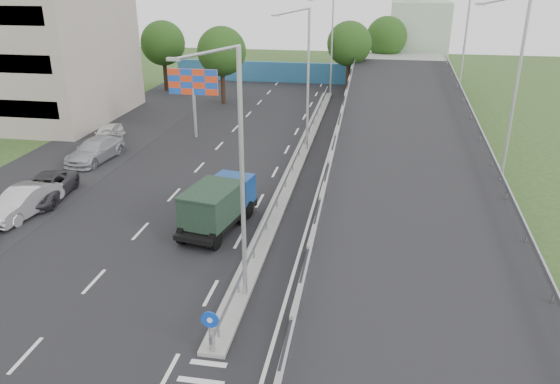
% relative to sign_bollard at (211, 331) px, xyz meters
% --- Properties ---
extents(road_surface, '(26.00, 90.00, 0.04)m').
position_rel_sign_bollard_xyz_m(road_surface, '(-3.00, 17.83, -1.03)').
color(road_surface, black).
rests_on(road_surface, ground).
extents(parking_strip, '(8.00, 90.00, 0.05)m').
position_rel_sign_bollard_xyz_m(parking_strip, '(-16.00, 17.83, -1.03)').
color(parking_strip, black).
rests_on(parking_strip, ground).
extents(median, '(1.00, 44.00, 0.20)m').
position_rel_sign_bollard_xyz_m(median, '(0.00, 21.83, -0.93)').
color(median, gray).
rests_on(median, ground).
extents(overpass_ramp, '(10.00, 50.00, 3.50)m').
position_rel_sign_bollard_xyz_m(overpass_ramp, '(7.50, 21.83, 0.72)').
color(overpass_ramp, gray).
rests_on(overpass_ramp, ground).
extents(median_guardrail, '(0.09, 44.00, 0.71)m').
position_rel_sign_bollard_xyz_m(median_guardrail, '(0.00, 21.83, -0.28)').
color(median_guardrail, gray).
rests_on(median_guardrail, median).
extents(sign_bollard, '(0.64, 0.23, 1.67)m').
position_rel_sign_bollard_xyz_m(sign_bollard, '(0.00, 0.00, 0.00)').
color(sign_bollard, black).
rests_on(sign_bollard, median).
extents(lamp_post_near, '(2.74, 0.18, 10.08)m').
position_rel_sign_bollard_xyz_m(lamp_post_near, '(0.11, 3.83, 4.77)').
color(lamp_post_near, '#B2B5B7').
rests_on(lamp_post_near, median).
extents(lamp_post_mid, '(2.74, 0.18, 10.08)m').
position_rel_sign_bollard_xyz_m(lamp_post_mid, '(0.11, 23.83, 4.77)').
color(lamp_post_mid, '#B2B5B7').
rests_on(lamp_post_mid, median).
extents(lamp_post_far, '(2.74, 0.18, 10.08)m').
position_rel_sign_bollard_xyz_m(lamp_post_far, '(0.11, 43.83, 4.77)').
color(lamp_post_far, '#B2B5B7').
rests_on(lamp_post_far, median).
extents(blue_wall, '(30.00, 0.50, 2.40)m').
position_rel_sign_bollard_xyz_m(blue_wall, '(-4.00, 49.83, 0.17)').
color(blue_wall, '#246D87').
rests_on(blue_wall, ground).
extents(church, '(7.00, 7.00, 13.80)m').
position_rel_sign_bollard_xyz_m(church, '(10.00, 57.83, 4.28)').
color(church, '#B2CCAD').
rests_on(church, ground).
extents(billboard, '(4.00, 0.24, 5.50)m').
position_rel_sign_bollard_xyz_m(billboard, '(-9.00, 25.83, 3.15)').
color(billboard, '#B2B5B7').
rests_on(billboard, ground).
extents(tree_left_mid, '(4.80, 4.80, 7.60)m').
position_rel_sign_bollard_xyz_m(tree_left_mid, '(-10.00, 37.83, 4.14)').
color(tree_left_mid, black).
rests_on(tree_left_mid, ground).
extents(tree_median_far, '(4.80, 4.80, 7.60)m').
position_rel_sign_bollard_xyz_m(tree_median_far, '(2.00, 45.83, 4.14)').
color(tree_median_far, black).
rests_on(tree_median_far, ground).
extents(tree_left_far, '(4.80, 4.80, 7.60)m').
position_rel_sign_bollard_xyz_m(tree_left_far, '(-18.00, 42.83, 4.14)').
color(tree_left_far, black).
rests_on(tree_left_far, ground).
extents(tree_ramp_far, '(4.80, 4.80, 7.60)m').
position_rel_sign_bollard_xyz_m(tree_ramp_far, '(6.00, 52.83, 4.14)').
color(tree_ramp_far, black).
rests_on(tree_ramp_far, ground).
extents(dump_truck, '(3.06, 5.95, 2.50)m').
position_rel_sign_bollard_xyz_m(dump_truck, '(-2.57, 9.98, 0.35)').
color(dump_truck, black).
rests_on(dump_truck, ground).
extents(parked_car_b, '(2.30, 4.98, 1.58)m').
position_rel_sign_bollard_xyz_m(parked_car_b, '(-13.65, 9.70, -0.24)').
color(parked_car_b, '#B0AFB4').
rests_on(parked_car_b, ground).
extents(parked_car_c, '(2.95, 5.36, 1.42)m').
position_rel_sign_bollard_xyz_m(parked_car_c, '(-13.72, 11.90, -0.32)').
color(parked_car_c, '#323136').
rests_on(parked_car_c, ground).
extents(parked_car_d, '(2.80, 5.57, 1.55)m').
position_rel_sign_bollard_xyz_m(parked_car_d, '(-14.23, 19.05, -0.26)').
color(parked_car_d, '#A2A5AA').
rests_on(parked_car_d, ground).
extents(parked_car_e, '(2.24, 4.27, 1.39)m').
position_rel_sign_bollard_xyz_m(parked_car_e, '(-15.43, 23.34, -0.34)').
color(parked_car_e, silver).
rests_on(parked_car_e, ground).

